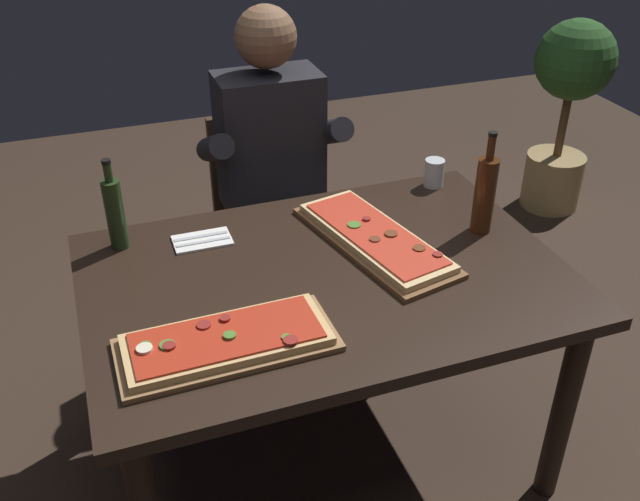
# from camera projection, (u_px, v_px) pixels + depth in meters

# --- Properties ---
(ground_plane) EXTENTS (6.40, 6.40, 0.00)m
(ground_plane) POSITION_uv_depth(u_px,v_px,m) (325.00, 449.00, 2.48)
(ground_plane) COLOR #38281E
(dining_table) EXTENTS (1.40, 0.96, 0.74)m
(dining_table) POSITION_uv_depth(u_px,v_px,m) (326.00, 300.00, 2.14)
(dining_table) COLOR black
(dining_table) RESTS_ON ground_plane
(pizza_rectangular_front) EXTENTS (0.56, 0.24, 0.05)m
(pizza_rectangular_front) POSITION_uv_depth(u_px,v_px,m) (227.00, 342.00, 1.79)
(pizza_rectangular_front) COLOR olive
(pizza_rectangular_front) RESTS_ON dining_table
(pizza_rectangular_left) EXTENTS (0.36, 0.64, 0.05)m
(pizza_rectangular_left) POSITION_uv_depth(u_px,v_px,m) (375.00, 238.00, 2.22)
(pizza_rectangular_left) COLOR brown
(pizza_rectangular_left) RESTS_ON dining_table
(wine_bottle_dark) EXTENTS (0.07, 0.07, 0.34)m
(wine_bottle_dark) POSITION_uv_depth(u_px,v_px,m) (485.00, 193.00, 2.23)
(wine_bottle_dark) COLOR #47230F
(wine_bottle_dark) RESTS_ON dining_table
(oil_bottle_amber) EXTENTS (0.06, 0.06, 0.29)m
(oil_bottle_amber) POSITION_uv_depth(u_px,v_px,m) (115.00, 212.00, 2.15)
(oil_bottle_amber) COLOR #233819
(oil_bottle_amber) RESTS_ON dining_table
(tumbler_near_camera) EXTENTS (0.07, 0.07, 0.10)m
(tumbler_near_camera) POSITION_uv_depth(u_px,v_px,m) (434.00, 173.00, 2.54)
(tumbler_near_camera) COLOR silver
(tumbler_near_camera) RESTS_ON dining_table
(napkin_cutlery_set) EXTENTS (0.18, 0.11, 0.01)m
(napkin_cutlery_set) POSITION_uv_depth(u_px,v_px,m) (202.00, 240.00, 2.23)
(napkin_cutlery_set) COLOR white
(napkin_cutlery_set) RESTS_ON dining_table
(diner_chair) EXTENTS (0.44, 0.44, 0.87)m
(diner_chair) POSITION_uv_depth(u_px,v_px,m) (268.00, 212.00, 2.92)
(diner_chair) COLOR #3D2B1E
(diner_chair) RESTS_ON ground_plane
(seated_diner) EXTENTS (0.53, 0.41, 1.33)m
(seated_diner) POSITION_uv_depth(u_px,v_px,m) (274.00, 167.00, 2.69)
(seated_diner) COLOR #23232D
(seated_diner) RESTS_ON ground_plane
(potted_plant_corner) EXTENTS (0.40, 0.40, 1.02)m
(potted_plant_corner) POSITION_uv_depth(u_px,v_px,m) (568.00, 100.00, 3.66)
(potted_plant_corner) COLOR tan
(potted_plant_corner) RESTS_ON ground_plane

